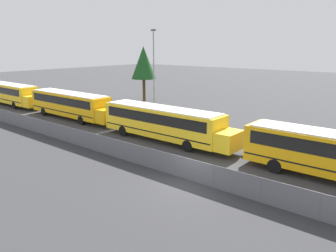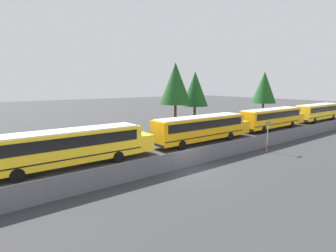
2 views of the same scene
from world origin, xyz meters
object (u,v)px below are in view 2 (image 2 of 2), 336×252
at_px(school_bus_3, 202,127).
at_px(tree_2, 175,84).
at_px(school_bus_2, 72,145).
at_px(tree_1, 264,87).
at_px(street_sign, 267,136).
at_px(school_bus_4, 273,117).
at_px(school_bus_5, 319,111).
at_px(tree_3, 195,89).

bearing_deg(school_bus_3, tree_2, 63.45).
relative_size(school_bus_2, tree_1, 1.47).
distance_m(school_bus_3, tree_2, 15.11).
xyz_separation_m(street_sign, tree_2, (4.31, 19.67, 5.09)).
bearing_deg(street_sign, school_bus_4, 29.17).
height_order(school_bus_2, school_bus_5, same).
bearing_deg(street_sign, tree_1, 33.53).
bearing_deg(school_bus_3, school_bus_2, -179.83).
distance_m(school_bus_4, street_sign, 14.42).
height_order(school_bus_4, tree_1, tree_1).
distance_m(school_bus_3, street_sign, 7.18).
xyz_separation_m(school_bus_3, school_bus_5, (29.36, -0.03, 0.00)).
bearing_deg(school_bus_2, school_bus_5, 0.01).
bearing_deg(school_bus_3, tree_1, 21.58).
bearing_deg(school_bus_4, street_sign, -150.83).
bearing_deg(tree_2, street_sign, -102.37).
xyz_separation_m(school_bus_5, tree_1, (1.55, 12.26, 4.09)).
relative_size(school_bus_4, tree_1, 1.47).
xyz_separation_m(school_bus_2, tree_1, (45.59, 12.27, 4.09)).
bearing_deg(tree_3, tree_2, -170.91).
bearing_deg(school_bus_5, street_sign, -165.92).
xyz_separation_m(school_bus_2, school_bus_3, (14.68, 0.04, 0.00)).
distance_m(school_bus_5, tree_1, 13.02).
bearing_deg(street_sign, tree_3, 65.15).
relative_size(school_bus_3, street_sign, 4.51).
height_order(street_sign, tree_1, tree_1).
relative_size(school_bus_4, school_bus_5, 1.00).
bearing_deg(tree_3, school_bus_3, -130.34).
relative_size(school_bus_2, tree_3, 1.55).
xyz_separation_m(school_bus_3, tree_1, (30.91, 12.23, 4.09)).
bearing_deg(tree_2, school_bus_2, -148.66).
xyz_separation_m(school_bus_4, tree_1, (16.24, 12.07, 4.09)).
bearing_deg(school_bus_5, tree_1, 82.80).
xyz_separation_m(school_bus_5, tree_3, (-17.79, 13.65, 3.94)).
height_order(tree_1, tree_2, tree_2).
distance_m(tree_1, tree_2, 24.53).
distance_m(school_bus_2, street_sign, 18.10).
height_order(school_bus_2, street_sign, street_sign).
distance_m(school_bus_2, tree_2, 25.15).
bearing_deg(tree_1, street_sign, -146.47).
bearing_deg(tree_3, school_bus_5, -37.51).
bearing_deg(school_bus_4, school_bus_5, -0.74).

